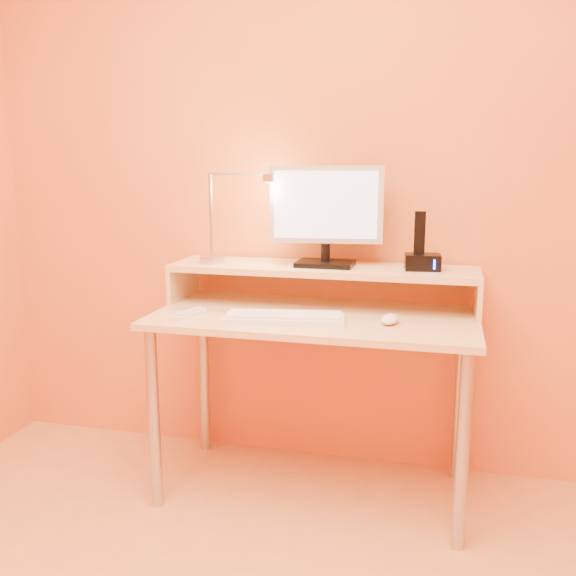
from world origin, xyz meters
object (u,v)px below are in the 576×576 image
(lamp_base, at_px, (212,260))
(mouse, at_px, (390,319))
(monitor_panel, at_px, (326,205))
(keyboard, at_px, (284,319))
(phone_dock, at_px, (422,262))
(remote_control, at_px, (189,315))

(lamp_base, height_order, mouse, lamp_base)
(monitor_panel, bearing_deg, mouse, -48.37)
(lamp_base, bearing_deg, monitor_panel, 4.97)
(lamp_base, xyz_separation_m, mouse, (0.74, -0.20, -0.15))
(monitor_panel, bearing_deg, keyboard, -114.70)
(lamp_base, relative_size, phone_dock, 0.77)
(lamp_base, distance_m, mouse, 0.78)
(keyboard, height_order, mouse, mouse)
(lamp_base, xyz_separation_m, phone_dock, (0.83, 0.03, 0.02))
(monitor_panel, xyz_separation_m, lamp_base, (-0.46, -0.04, -0.23))
(remote_control, bearing_deg, monitor_panel, 51.77)
(monitor_panel, distance_m, remote_control, 0.67)
(phone_dock, height_order, mouse, phone_dock)
(phone_dock, relative_size, remote_control, 0.81)
(mouse, bearing_deg, phone_dock, 75.19)
(lamp_base, height_order, phone_dock, phone_dock)
(mouse, height_order, remote_control, mouse)
(monitor_panel, relative_size, keyboard, 1.03)
(keyboard, relative_size, remote_control, 2.64)
(lamp_base, relative_size, mouse, 0.96)
(phone_dock, bearing_deg, mouse, -119.70)
(mouse, xyz_separation_m, remote_control, (-0.72, -0.08, -0.01))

